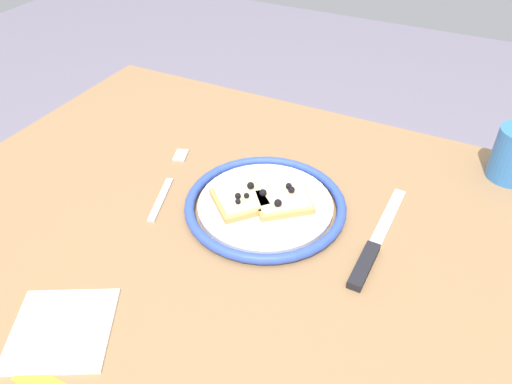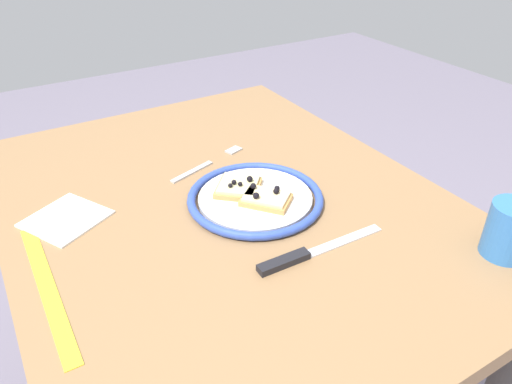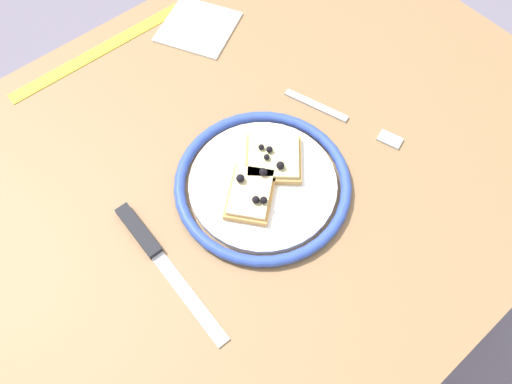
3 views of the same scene
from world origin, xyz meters
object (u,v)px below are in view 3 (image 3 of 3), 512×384
plate (263,184)px  pizza_slice_far (273,159)px  measuring_tape (100,51)px  knife (152,248)px  fork (343,118)px  pizza_slice_near (251,193)px  napkin (198,27)px  dining_table (259,182)px

plate → pizza_slice_far: bearing=-153.9°
plate → measuring_tape: size_ratio=0.77×
knife → fork: 0.36m
fork → measuring_tape: 0.43m
knife → fork: bearing=178.2°
pizza_slice_far → knife: bearing=-1.4°
plate → knife: plate is taller
pizza_slice_far → plate: bearing=26.1°
pizza_slice_far → pizza_slice_near: bearing=20.4°
plate → pizza_slice_near: 0.03m
knife → measuring_tape: knife is taller
fork → knife: bearing=-1.8°
pizza_slice_near → pizza_slice_far: size_ratio=0.93×
pizza_slice_far → napkin: (-0.09, -0.30, -0.02)m
dining_table → fork: size_ratio=5.12×
plate → napkin: size_ratio=2.10×
pizza_slice_far → measuring_tape: bearing=-78.5°
measuring_tape → dining_table: bearing=102.3°
plate → measuring_tape: 0.39m
knife → fork: size_ratio=1.23×
dining_table → measuring_tape: bearing=-77.4°
pizza_slice_near → measuring_tape: pizza_slice_near is taller
dining_table → knife: knife is taller
dining_table → napkin: 0.30m
knife → measuring_tape: size_ratio=0.72×
pizza_slice_far → napkin: 0.32m
dining_table → fork: fork is taller
pizza_slice_far → fork: pizza_slice_far is taller
pizza_slice_near → pizza_slice_far: (-0.06, -0.02, -0.00)m
pizza_slice_far → measuring_tape: (0.07, -0.37, -0.02)m
knife → pizza_slice_far: bearing=178.6°
pizza_slice_near → measuring_tape: bearing=-88.2°
plate → measuring_tape: (0.04, -0.38, -0.01)m
plate → fork: (-0.18, -0.01, -0.01)m
dining_table → pizza_slice_far: (0.00, 0.03, 0.11)m
knife → napkin: 0.43m
dining_table → pizza_slice_near: (0.06, 0.05, 0.11)m
fork → pizza_slice_far: bearing=-2.3°
plate → knife: bearing=-7.0°
plate → fork: 0.18m
fork → pizza_slice_near: bearing=4.9°
knife → pizza_slice_near: bearing=169.4°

